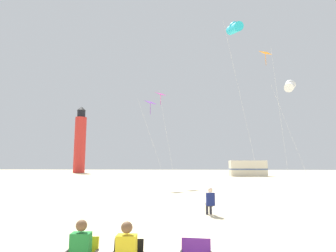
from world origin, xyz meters
name	(u,v)px	position (x,y,z in m)	size (l,w,h in m)	color
ground	(160,249)	(0.00, 0.00, 0.00)	(200.00, 200.00, 0.00)	beige
kite_flyer_standing	(210,201)	(1.62, 4.67, 0.61)	(0.38, 0.54, 1.16)	navy
kite_tube_cyan	(234,28)	(4.33, 12.71, 12.50)	(2.33, 2.58, 13.21)	silver
kite_diamond_magenta	(161,98)	(-2.19, 21.13, 9.24)	(2.18, 2.18, 9.85)	silver
kite_diamond_orange	(267,59)	(7.94, 17.23, 11.71)	(2.12, 2.12, 12.53)	silver
kite_diamond_violet	(151,105)	(-2.97, 18.61, 7.83)	(2.75, 2.41, 8.36)	silver
kite_tube_white	(290,86)	(8.99, 14.86, 8.44)	(2.54, 2.96, 9.15)	silver
lighthouse_distant	(80,141)	(-26.69, 59.36, 7.84)	(2.80, 2.80, 16.80)	red
rv_van_cream	(248,168)	(11.25, 43.39, 1.39)	(6.57, 2.73, 2.80)	beige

